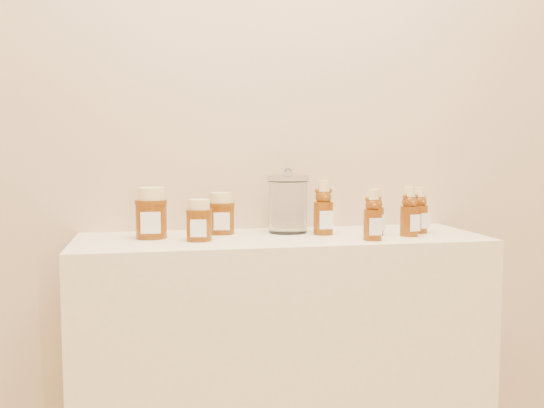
{
  "coord_description": "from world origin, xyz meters",
  "views": [
    {
      "loc": [
        -0.37,
        -0.18,
        1.16
      ],
      "look_at": [
        -0.04,
        1.52,
        1.0
      ],
      "focal_mm": 40.0,
      "sensor_mm": 36.0,
      "label": 1
    }
  ],
  "objects": [
    {
      "name": "honey_jar_back",
      "position": [
        -0.17,
        1.64,
        0.96
      ],
      "size": [
        0.09,
        0.09,
        0.13
      ],
      "primitive_type": null,
      "rotation": [
        0.0,
        0.0,
        -0.11
      ],
      "color": "#592807",
      "rests_on": "display_table"
    },
    {
      "name": "wall_back",
      "position": [
        0.0,
        1.75,
        1.35
      ],
      "size": [
        3.5,
        0.02,
        2.7
      ],
      "primitive_type": "cube",
      "color": "tan",
      "rests_on": "ground"
    },
    {
      "name": "honey_jar_left",
      "position": [
        -0.38,
        1.59,
        0.97
      ],
      "size": [
        0.1,
        0.1,
        0.15
      ],
      "primitive_type": null,
      "rotation": [
        0.0,
        0.0,
        -0.04
      ],
      "color": "#592807",
      "rests_on": "display_table"
    },
    {
      "name": "display_table",
      "position": [
        0.0,
        1.55,
        0.45
      ],
      "size": [
        1.2,
        0.4,
        0.9
      ],
      "primitive_type": "cube",
      "color": "beige",
      "rests_on": "ground"
    },
    {
      "name": "bear_bottle_front_left",
      "position": [
        0.24,
        1.43,
        0.98
      ],
      "size": [
        0.06,
        0.06,
        0.16
      ],
      "primitive_type": null,
      "rotation": [
        0.0,
        0.0,
        -0.02
      ],
      "color": "#592807",
      "rests_on": "display_table"
    },
    {
      "name": "glass_canister",
      "position": [
        0.04,
        1.63,
        1.0
      ],
      "size": [
        0.16,
        0.16,
        0.19
      ],
      "primitive_type": null,
      "rotation": [
        0.0,
        0.0,
        0.28
      ],
      "color": "white",
      "rests_on": "display_table"
    },
    {
      "name": "bear_bottle_back_right",
      "position": [
        0.43,
        1.54,
        0.98
      ],
      "size": [
        0.07,
        0.07,
        0.16
      ],
      "primitive_type": null,
      "rotation": [
        0.0,
        0.0,
        0.36
      ],
      "color": "#592807",
      "rests_on": "display_table"
    },
    {
      "name": "honey_jar_front",
      "position": [
        -0.25,
        1.52,
        0.96
      ],
      "size": [
        0.08,
        0.08,
        0.12
      ],
      "primitive_type": null,
      "rotation": [
        0.0,
        0.0,
        -0.13
      ],
      "color": "#592807",
      "rests_on": "display_table"
    },
    {
      "name": "bear_bottle_back_mid",
      "position": [
        0.28,
        1.53,
        0.98
      ],
      "size": [
        0.07,
        0.07,
        0.16
      ],
      "primitive_type": null,
      "rotation": [
        0.0,
        0.0,
        0.39
      ],
      "color": "#592807",
      "rests_on": "display_table"
    },
    {
      "name": "bear_bottle_back_left",
      "position": [
        0.13,
        1.57,
        0.99
      ],
      "size": [
        0.07,
        0.07,
        0.19
      ],
      "primitive_type": null,
      "rotation": [
        0.0,
        0.0,
        0.03
      ],
      "color": "#592807",
      "rests_on": "display_table"
    },
    {
      "name": "bear_bottle_front_right",
      "position": [
        0.37,
        1.49,
        0.98
      ],
      "size": [
        0.07,
        0.07,
        0.17
      ],
      "primitive_type": null,
      "rotation": [
        0.0,
        0.0,
        0.3
      ],
      "color": "#592807",
      "rests_on": "display_table"
    }
  ]
}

